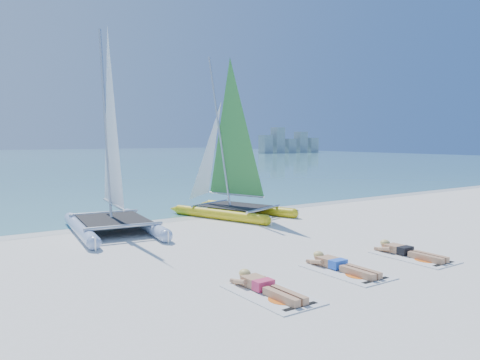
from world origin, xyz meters
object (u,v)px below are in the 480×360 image
(sunbather_c, at_px, (407,251))
(towel_b, at_px, (346,272))
(towel_a, at_px, (271,294))
(catamaran_yellow, at_px, (225,164))
(sunbather_a, at_px, (265,286))
(catamaran_blue, at_px, (111,168))
(towel_c, at_px, (414,257))
(sunbather_b, at_px, (339,264))

(sunbather_c, bearing_deg, towel_b, -176.65)
(towel_a, distance_m, sunbather_c, 4.35)
(catamaran_yellow, bearing_deg, sunbather_a, -137.05)
(catamaran_blue, height_order, catamaran_yellow, catamaran_blue)
(towel_a, distance_m, towel_c, 4.34)
(catamaran_yellow, distance_m, sunbather_c, 7.62)
(towel_a, bearing_deg, sunbather_b, 11.14)
(sunbather_a, distance_m, towel_c, 4.34)
(catamaran_yellow, xyz_separation_m, towel_b, (-1.91, -7.55, -1.84))
(catamaran_blue, relative_size, sunbather_c, 3.66)
(sunbather_a, bearing_deg, sunbather_b, 6.15)
(sunbather_a, distance_m, sunbather_b, 2.17)
(towel_c, xyz_separation_m, sunbather_c, (0.00, 0.19, 0.11))
(catamaran_blue, relative_size, sunbather_a, 3.66)
(sunbather_a, xyz_separation_m, sunbather_c, (4.34, 0.17, 0.00))
(catamaran_blue, distance_m, sunbather_a, 7.16)
(catamaran_blue, xyz_separation_m, sunbather_a, (0.34, -6.93, -1.77))
(towel_c, bearing_deg, sunbather_a, 179.68)
(towel_a, height_order, sunbather_b, sunbather_b)
(catamaran_blue, height_order, towel_c, catamaran_blue)
(sunbather_a, xyz_separation_m, sunbather_b, (2.15, 0.23, 0.00))
(catamaran_blue, xyz_separation_m, sunbather_b, (2.50, -6.70, -1.77))
(towel_a, xyz_separation_m, sunbather_b, (2.15, 0.42, 0.11))
(catamaran_blue, xyz_separation_m, towel_b, (2.50, -6.89, -1.88))
(towel_b, relative_size, sunbather_c, 1.07)
(sunbather_b, relative_size, towel_c, 0.93)
(sunbather_b, bearing_deg, catamaran_yellow, 75.45)
(sunbather_b, bearing_deg, towel_b, -90.00)
(towel_b, bearing_deg, sunbather_a, -178.93)
(catamaran_yellow, bearing_deg, sunbather_b, -123.44)
(sunbather_b, relative_size, sunbather_c, 1.00)
(catamaran_yellow, bearing_deg, towel_c, -106.82)
(towel_b, distance_m, sunbather_b, 0.22)
(sunbather_a, xyz_separation_m, towel_c, (4.34, -0.02, -0.11))
(towel_a, height_order, sunbather_a, sunbather_a)
(sunbather_a, distance_m, towel_b, 2.16)
(catamaran_blue, height_order, sunbather_a, catamaran_blue)
(catamaran_blue, xyz_separation_m, towel_a, (0.34, -7.12, -1.88))
(catamaran_yellow, relative_size, towel_a, 3.18)
(sunbather_c, bearing_deg, sunbather_a, -177.78)
(catamaran_yellow, height_order, sunbather_c, catamaran_yellow)
(towel_a, xyz_separation_m, towel_c, (4.34, 0.17, 0.00))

